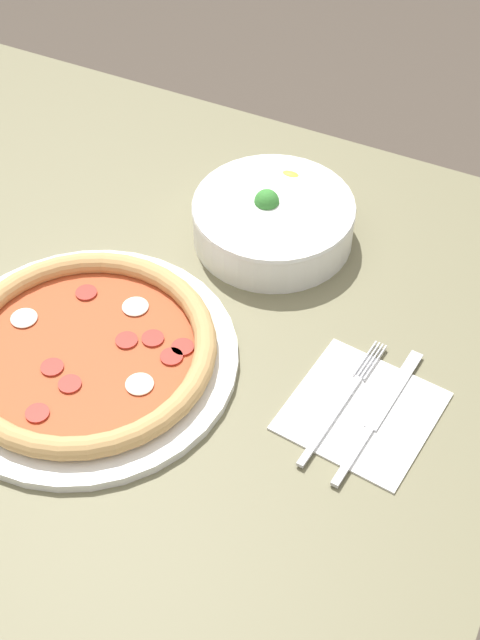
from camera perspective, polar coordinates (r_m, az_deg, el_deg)
name	(u,v)px	position (r m, az deg, el deg)	size (l,w,h in m)	color
ground_plane	(158,590)	(1.75, -5.28, -16.80)	(8.00, 8.00, 0.00)	#4C4238
dining_table	(124,369)	(1.19, -7.41, -3.12)	(1.03, 0.87, 0.78)	#706B4C
pizza	(85,352)	(1.03, -9.88, -2.00)	(0.35, 0.35, 0.04)	white
bowl	(273,218)	(1.15, 2.14, 6.54)	(0.21, 0.21, 0.07)	white
napkin	(362,411)	(0.99, 7.80, -5.79)	(0.17, 0.17, 0.00)	white
fork	(342,403)	(0.99, 6.53, -5.30)	(0.03, 0.20, 0.00)	silver
knife	(375,421)	(0.98, 8.62, -6.41)	(0.03, 0.21, 0.01)	silver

